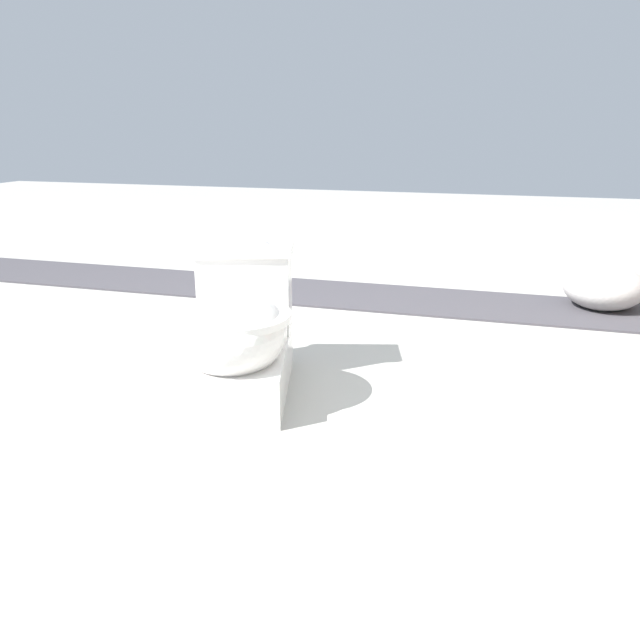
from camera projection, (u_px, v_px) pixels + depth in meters
The scene contains 4 objects.
ground_plane at pixel (229, 386), 2.31m from camera, with size 14.00×14.00×0.00m, color #A8A59E.
gravel_strip at pixel (415, 300), 3.42m from camera, with size 0.56×8.00×0.01m, color #423F44.
toilet at pixel (238, 335), 2.19m from camera, with size 0.70×0.52×0.52m.
boulder_near at pixel (604, 287), 3.25m from camera, with size 0.43×0.40×0.24m, color #B7B2AD.
Camera 1 is at (1.95, 0.92, 0.93)m, focal length 35.00 mm.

